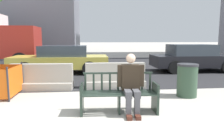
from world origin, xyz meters
TOP-DOWN VIEW (x-y plane):
  - ground_plane at (0.00, 0.00)m, footprint 200.00×200.00m
  - street_asphalt at (0.00, 8.70)m, footprint 120.00×12.00m
  - street_bench at (0.49, 0.66)m, footprint 1.71×0.59m
  - seated_person at (0.75, 0.59)m, footprint 0.58×0.73m
  - jersey_barrier_centre at (0.71, 3.20)m, footprint 2.01×0.70m
  - jersey_barrier_left at (-1.70, 3.16)m, footprint 2.03×0.77m
  - car_taxi_near at (-1.51, 6.61)m, footprint 4.50×1.95m
  - car_sedan_mid at (5.07, 6.50)m, footprint 4.20×1.91m
  - trash_bin at (2.61, 1.81)m, footprint 0.59×0.59m

SIDE VIEW (x-z plane):
  - ground_plane at x=0.00m, z-range 0.00..0.00m
  - street_asphalt at x=0.00m, z-range 0.00..0.01m
  - jersey_barrier_centre at x=0.71m, z-range -0.08..0.76m
  - jersey_barrier_left at x=-1.70m, z-range -0.08..0.76m
  - street_bench at x=0.49m, z-range -0.04..0.84m
  - trash_bin at x=2.61m, z-range 0.00..0.94m
  - car_taxi_near at x=-1.51m, z-range 0.01..1.33m
  - car_sedan_mid at x=5.07m, z-range 0.00..1.37m
  - seated_person at x=0.75m, z-range 0.03..1.35m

